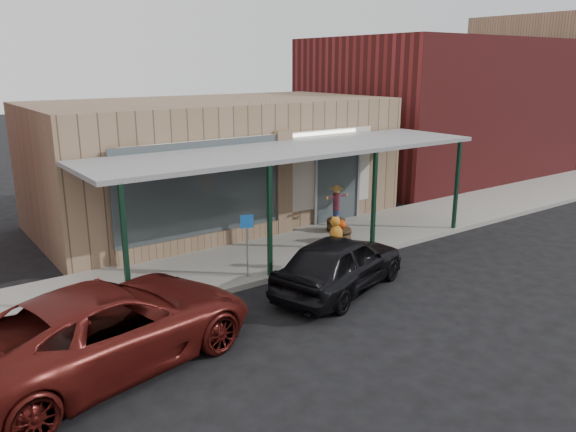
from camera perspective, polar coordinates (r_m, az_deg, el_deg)
ground at (r=14.05m, az=9.33°, el=-7.51°), size 120.00×120.00×0.00m
sidewalk at (r=16.57m, az=0.52°, el=-3.46°), size 40.00×3.20×0.15m
storefront at (r=19.83m, az=-7.35°, el=5.55°), size 12.00×6.25×4.20m
awning at (r=15.85m, az=0.63°, el=6.61°), size 12.00×3.00×3.04m
block_buildings_near at (r=21.53m, az=-4.08°, el=10.87°), size 61.00×8.00×8.00m
barrel_scarecrow at (r=18.09m, az=4.92°, el=0.07°), size 0.92×0.74×1.54m
barrel_pumpkin at (r=17.06m, az=5.36°, el=-1.78°), size 0.82×0.82×0.75m
handicap_sign at (r=14.05m, az=-4.18°, el=-2.16°), size 0.32×0.14×1.62m
parked_sedan at (r=13.69m, az=5.29°, el=-4.78°), size 4.47×2.89×1.61m
car_maroon at (r=10.86m, az=-17.77°, el=-10.64°), size 6.02×3.72×1.55m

